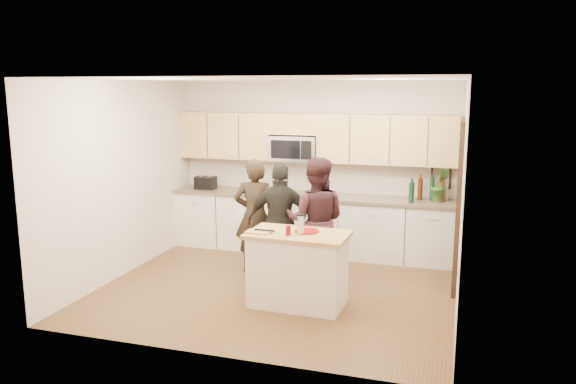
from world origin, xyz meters
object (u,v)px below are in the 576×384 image
(island, at_px, (298,269))
(woman_left, at_px, (255,216))
(woman_center, at_px, (316,221))
(woman_right, at_px, (281,221))
(toaster, at_px, (206,183))

(island, relative_size, woman_left, 0.75)
(island, xyz_separation_m, woman_center, (0.00, 0.85, 0.40))
(woman_left, height_order, woman_center, woman_center)
(woman_left, bearing_deg, woman_right, 144.26)
(woman_left, relative_size, woman_center, 0.95)
(woman_left, distance_m, woman_center, 0.96)
(island, height_order, toaster, toaster)
(woman_center, distance_m, woman_right, 0.49)
(toaster, height_order, woman_left, woman_left)
(island, distance_m, woman_left, 1.45)
(island, relative_size, toaster, 3.69)
(woman_center, height_order, woman_right, woman_center)
(toaster, xyz_separation_m, woman_right, (1.73, -1.28, -0.24))
(island, bearing_deg, toaster, 137.81)
(toaster, height_order, woman_right, woman_right)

